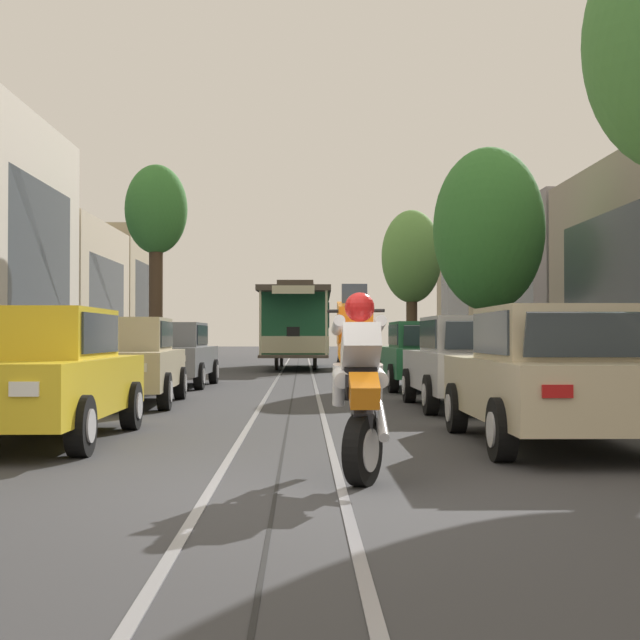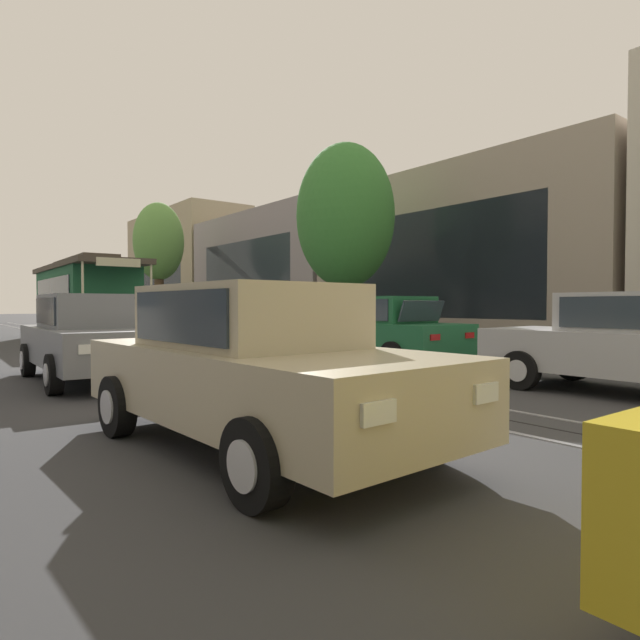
{
  "view_description": "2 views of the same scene",
  "coord_description": "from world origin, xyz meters",
  "px_view_note": "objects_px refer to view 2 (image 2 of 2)",
  "views": [
    {
      "loc": [
        0.21,
        -7.04,
        1.25
      ],
      "look_at": [
        0.76,
        20.82,
        1.75
      ],
      "focal_mm": 50.12,
      "sensor_mm": 36.0,
      "label": 1
    },
    {
      "loc": [
        -5.68,
        4.81,
        1.38
      ],
      "look_at": [
        0.8,
        13.2,
        1.09
      ],
      "focal_mm": 29.92,
      "sensor_mm": 36.0,
      "label": 2
    }
  ],
  "objects_px": {
    "parked_car_silver_second_right": "(634,343)",
    "parked_car_green_mid_right": "(379,330)",
    "parked_car_grey_mid_left": "(92,337)",
    "street_tree_kerb_right_second": "(345,217)",
    "parked_car_beige_second_left": "(254,365)",
    "street_tree_kerb_right_mid": "(159,243)",
    "cable_car_trolley": "(85,298)",
    "pedestrian_on_left_pavement": "(257,315)"
  },
  "relations": [
    {
      "from": "parked_car_silver_second_right",
      "to": "parked_car_green_mid_right",
      "type": "distance_m",
      "value": 5.55
    },
    {
      "from": "parked_car_grey_mid_left",
      "to": "street_tree_kerb_right_second",
      "type": "height_order",
      "value": "street_tree_kerb_right_second"
    },
    {
      "from": "parked_car_grey_mid_left",
      "to": "parked_car_silver_second_right",
      "type": "relative_size",
      "value": 1.01
    },
    {
      "from": "parked_car_beige_second_left",
      "to": "parked_car_green_mid_right",
      "type": "xyz_separation_m",
      "value": [
        6.1,
        4.57,
        0.0
      ]
    },
    {
      "from": "parked_car_silver_second_right",
      "to": "street_tree_kerb_right_second",
      "type": "distance_m",
      "value": 10.45
    },
    {
      "from": "parked_car_grey_mid_left",
      "to": "parked_car_silver_second_right",
      "type": "xyz_separation_m",
      "value": [
        6.13,
        -6.81,
        0.0
      ]
    },
    {
      "from": "parked_car_silver_second_right",
      "to": "street_tree_kerb_right_mid",
      "type": "distance_m",
      "value": 25.34
    },
    {
      "from": "parked_car_green_mid_right",
      "to": "cable_car_trolley",
      "type": "bearing_deg",
      "value": 102.4
    },
    {
      "from": "parked_car_grey_mid_left",
      "to": "street_tree_kerb_right_mid",
      "type": "xyz_separation_m",
      "value": [
        8.19,
        18.13,
        3.97
      ]
    },
    {
      "from": "parked_car_grey_mid_left",
      "to": "parked_car_silver_second_right",
      "type": "distance_m",
      "value": 9.17
    },
    {
      "from": "parked_car_beige_second_left",
      "to": "pedestrian_on_left_pavement",
      "type": "distance_m",
      "value": 21.59
    },
    {
      "from": "street_tree_kerb_right_second",
      "to": "parked_car_grey_mid_left",
      "type": "bearing_deg",
      "value": -161.81
    },
    {
      "from": "parked_car_green_mid_right",
      "to": "street_tree_kerb_right_mid",
      "type": "xyz_separation_m",
      "value": [
        2.09,
        19.39,
        3.97
      ]
    },
    {
      "from": "street_tree_kerb_right_second",
      "to": "pedestrian_on_left_pavement",
      "type": "relative_size",
      "value": 4.25
    },
    {
      "from": "parked_car_beige_second_left",
      "to": "parked_car_silver_second_right",
      "type": "bearing_deg",
      "value": -9.13
    },
    {
      "from": "parked_car_green_mid_right",
      "to": "parked_car_silver_second_right",
      "type": "bearing_deg",
      "value": -89.68
    },
    {
      "from": "parked_car_beige_second_left",
      "to": "parked_car_green_mid_right",
      "type": "height_order",
      "value": "same"
    },
    {
      "from": "parked_car_silver_second_right",
      "to": "cable_car_trolley",
      "type": "height_order",
      "value": "cable_car_trolley"
    },
    {
      "from": "parked_car_grey_mid_left",
      "to": "pedestrian_on_left_pavement",
      "type": "xyz_separation_m",
      "value": [
        11.11,
        12.69,
        0.07
      ]
    },
    {
      "from": "parked_car_grey_mid_left",
      "to": "parked_car_green_mid_right",
      "type": "relative_size",
      "value": 1.0
    },
    {
      "from": "parked_car_grey_mid_left",
      "to": "parked_car_green_mid_right",
      "type": "bearing_deg",
      "value": -11.62
    },
    {
      "from": "parked_car_beige_second_left",
      "to": "street_tree_kerb_right_second",
      "type": "height_order",
      "value": "street_tree_kerb_right_second"
    },
    {
      "from": "cable_car_trolley",
      "to": "pedestrian_on_left_pavement",
      "type": "distance_m",
      "value": 8.12
    },
    {
      "from": "parked_car_green_mid_right",
      "to": "street_tree_kerb_right_second",
      "type": "distance_m",
      "value": 5.8
    },
    {
      "from": "street_tree_kerb_right_second",
      "to": "cable_car_trolley",
      "type": "relative_size",
      "value": 0.72
    },
    {
      "from": "street_tree_kerb_right_mid",
      "to": "parked_car_silver_second_right",
      "type": "bearing_deg",
      "value": -94.71
    },
    {
      "from": "parked_car_green_mid_right",
      "to": "parked_car_beige_second_left",
      "type": "bearing_deg",
      "value": -143.19
    },
    {
      "from": "parked_car_green_mid_right",
      "to": "cable_car_trolley",
      "type": "xyz_separation_m",
      "value": [
        -3.07,
        13.99,
        0.86
      ]
    },
    {
      "from": "parked_car_silver_second_right",
      "to": "pedestrian_on_left_pavement",
      "type": "distance_m",
      "value": 20.12
    },
    {
      "from": "parked_car_grey_mid_left",
      "to": "street_tree_kerb_right_second",
      "type": "distance_m",
      "value": 9.56
    },
    {
      "from": "cable_car_trolley",
      "to": "street_tree_kerb_right_mid",
      "type": "bearing_deg",
      "value": 46.3
    },
    {
      "from": "parked_car_grey_mid_left",
      "to": "street_tree_kerb_right_second",
      "type": "relative_size",
      "value": 0.67
    },
    {
      "from": "parked_car_silver_second_right",
      "to": "parked_car_grey_mid_left",
      "type": "bearing_deg",
      "value": 132.01
    },
    {
      "from": "parked_car_beige_second_left",
      "to": "parked_car_green_mid_right",
      "type": "distance_m",
      "value": 7.62
    },
    {
      "from": "cable_car_trolley",
      "to": "parked_car_beige_second_left",
      "type": "bearing_deg",
      "value": -99.27
    },
    {
      "from": "parked_car_beige_second_left",
      "to": "street_tree_kerb_right_mid",
      "type": "height_order",
      "value": "street_tree_kerb_right_mid"
    },
    {
      "from": "parked_car_silver_second_right",
      "to": "parked_car_green_mid_right",
      "type": "xyz_separation_m",
      "value": [
        -0.03,
        5.55,
        0.0
      ]
    },
    {
      "from": "parked_car_beige_second_left",
      "to": "pedestrian_on_left_pavement",
      "type": "relative_size",
      "value": 2.85
    },
    {
      "from": "parked_car_grey_mid_left",
      "to": "pedestrian_on_left_pavement",
      "type": "bearing_deg",
      "value": 48.8
    },
    {
      "from": "parked_car_silver_second_right",
      "to": "parked_car_green_mid_right",
      "type": "bearing_deg",
      "value": 90.32
    },
    {
      "from": "parked_car_green_mid_right",
      "to": "cable_car_trolley",
      "type": "distance_m",
      "value": 14.35
    },
    {
      "from": "cable_car_trolley",
      "to": "parked_car_green_mid_right",
      "type": "bearing_deg",
      "value": -77.6
    }
  ]
}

